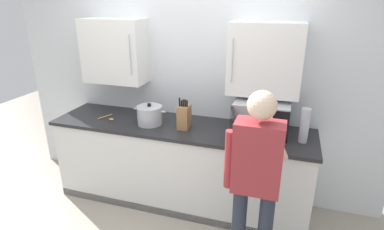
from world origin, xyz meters
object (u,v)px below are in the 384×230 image
object	(u,v)px
microwave_oven	(258,118)
thermos_flask	(305,125)
wooden_spoon	(108,118)
knife_block	(184,117)
person_figure	(256,176)
stock_pot	(150,115)

from	to	relation	value
microwave_oven	thermos_flask	size ratio (longest dim) A/B	2.23
wooden_spoon	thermos_flask	bearing A→B (deg)	1.16
thermos_flask	wooden_spoon	distance (m)	2.02
knife_block	thermos_flask	size ratio (longest dim) A/B	1.00
wooden_spoon	microwave_oven	bearing A→B (deg)	3.57
person_figure	knife_block	bearing A→B (deg)	136.94
knife_block	person_figure	size ratio (longest dim) A/B	0.20
knife_block	stock_pot	distance (m)	0.38
stock_pot	person_figure	distance (m)	1.40
microwave_oven	thermos_flask	xyz separation A→B (m)	(0.42, -0.06, -0.00)
stock_pot	person_figure	world-z (taller)	person_figure
knife_block	wooden_spoon	distance (m)	0.88
microwave_oven	stock_pot	world-z (taller)	microwave_oven
thermos_flask	wooden_spoon	xyz separation A→B (m)	(-2.01, -0.04, -0.15)
wooden_spoon	person_figure	world-z (taller)	person_figure
knife_block	wooden_spoon	world-z (taller)	knife_block
wooden_spoon	stock_pot	bearing A→B (deg)	1.14
thermos_flask	knife_block	bearing A→B (deg)	-178.72
microwave_oven	stock_pot	bearing A→B (deg)	-175.34
knife_block	person_figure	xyz separation A→B (m)	(0.81, -0.75, -0.09)
wooden_spoon	person_figure	bearing A→B (deg)	-23.76
microwave_oven	person_figure	world-z (taller)	person_figure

